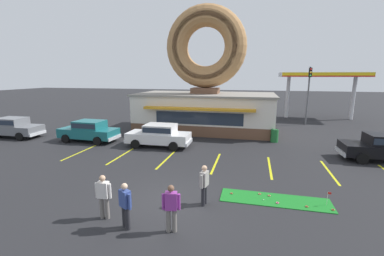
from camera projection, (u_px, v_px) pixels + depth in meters
ground_plane at (169, 201)px, 10.33m from camera, size 160.00×160.00×0.00m
donut_shop_building at (205, 89)px, 23.12m from camera, size 12.30×6.75×10.96m
putting_mat at (275, 200)px, 10.40m from camera, size 4.35×1.20×0.03m
mini_donut_near_left at (333, 210)px, 9.57m from camera, size 0.13×0.13×0.04m
mini_donut_near_right at (277, 203)px, 10.10m from camera, size 0.13×0.13×0.04m
mini_donut_mid_left at (260, 194)px, 10.86m from camera, size 0.13×0.13×0.04m
mini_donut_mid_centre at (307, 207)px, 9.81m from camera, size 0.13×0.13×0.04m
mini_donut_mid_right at (232, 193)px, 10.91m from camera, size 0.13×0.13×0.04m
mini_donut_far_left at (269, 196)px, 10.70m from camera, size 0.13×0.13×0.04m
golf_ball at (263, 200)px, 10.34m from camera, size 0.04×0.04×0.04m
putting_flag_pin at (329, 195)px, 9.87m from camera, size 0.13×0.01×0.55m
car_black at (384, 147)px, 15.04m from camera, size 4.61×2.07×1.60m
car_white at (159, 135)px, 18.10m from camera, size 4.58×2.01×1.60m
car_teal at (89, 130)px, 19.56m from camera, size 4.61×2.09×1.60m
car_grey at (13, 127)px, 20.85m from camera, size 4.60×2.07×1.60m
pedestrian_blue_sweater_man at (171, 206)px, 8.15m from camera, size 0.59×0.31×1.61m
pedestrian_hooded_kid at (125, 204)px, 8.33m from camera, size 0.53×0.40×1.59m
pedestrian_leather_jacket_man at (204, 183)px, 9.88m from camera, size 0.32×0.58×1.61m
pedestrian_clipboard_woman at (104, 195)px, 8.93m from camera, size 0.59×0.27×1.61m
trash_bin at (275, 136)px, 19.40m from camera, size 0.57×0.57×0.97m
traffic_light_pole at (309, 88)px, 25.54m from camera, size 0.28×0.47×5.80m
gas_station_canopy at (322, 76)px, 29.16m from camera, size 9.00×4.46×5.30m
parking_stripe_far_left at (80, 152)px, 16.87m from camera, size 0.12×3.60×0.01m
parking_stripe_left at (122, 156)px, 16.19m from camera, size 0.12×3.60×0.01m
parking_stripe_mid_left at (167, 159)px, 15.51m from camera, size 0.12×3.60×0.01m
parking_stripe_centre at (216, 163)px, 14.82m from camera, size 0.12×3.60×0.01m
parking_stripe_mid_right at (270, 167)px, 14.14m from camera, size 0.12×3.60×0.01m
parking_stripe_right at (329, 172)px, 13.46m from camera, size 0.12×3.60×0.01m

